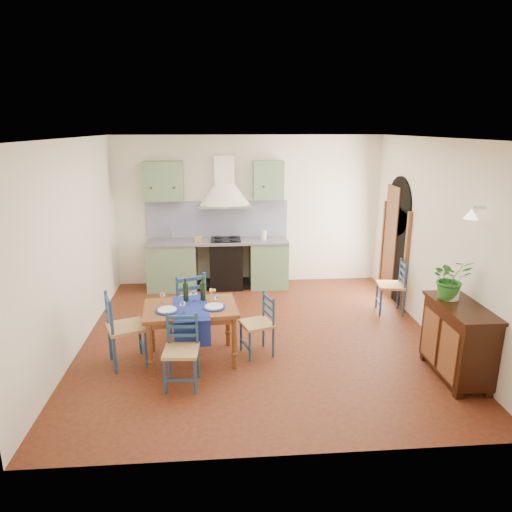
# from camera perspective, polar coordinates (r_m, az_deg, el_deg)

# --- Properties ---
(floor) EXTENTS (5.00, 5.00, 0.00)m
(floor) POSITION_cam_1_polar(r_m,az_deg,el_deg) (6.74, 0.48, -10.04)
(floor) COLOR #45170E
(floor) RESTS_ON ground
(back_wall) EXTENTS (5.00, 0.96, 2.80)m
(back_wall) POSITION_cam_1_polar(r_m,az_deg,el_deg) (8.54, -3.97, 3.03)
(back_wall) COLOR white
(back_wall) RESTS_ON ground
(right_wall) EXTENTS (0.26, 5.00, 2.80)m
(right_wall) POSITION_cam_1_polar(r_m,az_deg,el_deg) (7.18, 20.57, 1.92)
(right_wall) COLOR white
(right_wall) RESTS_ON ground
(left_wall) EXTENTS (0.04, 5.00, 2.80)m
(left_wall) POSITION_cam_1_polar(r_m,az_deg,el_deg) (6.53, -21.90, 1.04)
(left_wall) COLOR white
(left_wall) RESTS_ON ground
(ceiling) EXTENTS (5.00, 5.00, 0.01)m
(ceiling) POSITION_cam_1_polar(r_m,az_deg,el_deg) (6.06, 0.54, 14.57)
(ceiling) COLOR white
(ceiling) RESTS_ON back_wall
(dining_table) EXTENTS (1.24, 0.95, 1.06)m
(dining_table) POSITION_cam_1_polar(r_m,az_deg,el_deg) (5.91, -8.12, -7.06)
(dining_table) COLOR brown
(dining_table) RESTS_ON ground
(chair_near) EXTENTS (0.42, 0.42, 0.85)m
(chair_near) POSITION_cam_1_polar(r_m,az_deg,el_deg) (5.47, -9.30, -11.58)
(chair_near) COLOR navy
(chair_near) RESTS_ON ground
(chair_far) EXTENTS (0.61, 0.61, 0.99)m
(chair_far) POSITION_cam_1_polar(r_m,az_deg,el_deg) (6.62, -8.49, -5.85)
(chair_far) COLOR navy
(chair_far) RESTS_ON ground
(chair_left) EXTENTS (0.58, 0.58, 0.96)m
(chair_left) POSITION_cam_1_polar(r_m,az_deg,el_deg) (6.05, -16.21, -8.68)
(chair_left) COLOR navy
(chair_left) RESTS_ON ground
(chair_right) EXTENTS (0.48, 0.48, 0.83)m
(chair_right) POSITION_cam_1_polar(r_m,az_deg,el_deg) (6.10, 0.37, -8.50)
(chair_right) COLOR navy
(chair_right) RESTS_ON ground
(chair_spare) EXTENTS (0.47, 0.47, 0.88)m
(chair_spare) POSITION_cam_1_polar(r_m,az_deg,el_deg) (7.74, 16.71, -3.59)
(chair_spare) COLOR navy
(chair_spare) RESTS_ON ground
(sideboard) EXTENTS (0.50, 1.05, 0.94)m
(sideboard) POSITION_cam_1_polar(r_m,az_deg,el_deg) (6.02, 23.89, -9.43)
(sideboard) COLOR black
(sideboard) RESTS_ON ground
(potted_plant) EXTENTS (0.46, 0.40, 0.50)m
(potted_plant) POSITION_cam_1_polar(r_m,az_deg,el_deg) (5.96, 23.16, -2.61)
(potted_plant) COLOR #256E23
(potted_plant) RESTS_ON sideboard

